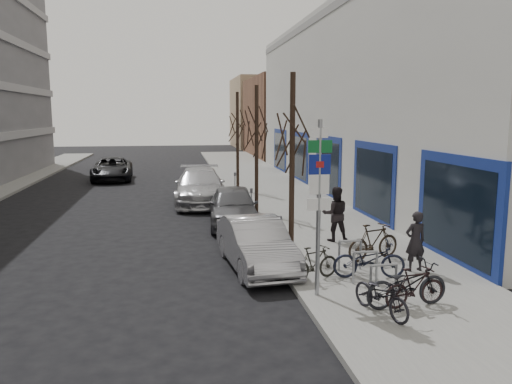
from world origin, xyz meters
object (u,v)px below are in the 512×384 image
object	(u,v)px
meter_front	(280,233)
parked_car_back	(200,186)
bike_far_curb	(407,281)
parked_car_front	(256,244)
meter_back	(235,182)
highway_sign_pole	(319,197)
bike_near_left	(382,292)
tree_near	(292,121)
parked_car_mid	(233,206)
bike_mid_inner	(314,263)
pedestrian_near	(415,241)
lane_car	(112,169)
bike_far_inner	(373,241)
pedestrian_far	(335,214)
bike_near_right	(415,287)
meter_mid	(251,201)
tree_far	(237,118)
tree_mid	(257,119)
bike_mid_curb	(369,256)
bike_rack	(365,263)

from	to	relation	value
meter_front	parked_car_back	distance (m)	10.48
bike_far_curb	parked_car_front	world-z (taller)	parked_car_front
meter_back	parked_car_back	distance (m)	1.91
highway_sign_pole	bike_near_left	xyz separation A→B (m)	(1.00, -1.32, -1.81)
highway_sign_pole	tree_near	distance (m)	3.88
parked_car_mid	bike_far_curb	bearing A→B (deg)	-69.64
tree_near	bike_near_left	size ratio (longest dim) A/B	3.38
bike_mid_inner	pedestrian_near	xyz separation A→B (m)	(2.86, 0.32, 0.36)
tree_near	lane_car	size ratio (longest dim) A/B	1.03
meter_front	bike_far_inner	size ratio (longest dim) A/B	0.71
pedestrian_far	bike_far_inner	bearing A→B (deg)	108.41
bike_near_right	parked_car_front	world-z (taller)	parked_car_front
parked_car_mid	bike_near_left	bearing A→B (deg)	-74.20
meter_front	lane_car	size ratio (longest dim) A/B	0.24
meter_mid	bike_far_curb	xyz separation A→B (m)	(1.97, -9.51, -0.17)
tree_far	tree_mid	bearing A→B (deg)	-90.00
parked_car_front	pedestrian_far	world-z (taller)	pedestrian_far
tree_near	bike_far_curb	bearing A→B (deg)	-71.38
bike_near_right	bike_mid_curb	xyz separation A→B (m)	(-0.24, 2.02, 0.11)
meter_front	meter_back	world-z (taller)	same
bike_rack	bike_mid_inner	xyz separation A→B (m)	(-1.18, 0.43, -0.06)
bike_rack	parked_car_back	world-z (taller)	parked_car_back
tree_far	pedestrian_far	bearing A→B (deg)	-81.35
bike_rack	bike_near_right	bearing A→B (deg)	-73.04
bike_near_right	tree_mid	bearing A→B (deg)	-0.48
lane_car	parked_car_mid	bearing A→B (deg)	-70.04
tree_near	highway_sign_pole	bearing A→B (deg)	-93.26
meter_front	meter_back	xyz separation A→B (m)	(0.00, 11.00, 0.00)
bike_mid_curb	pedestrian_near	xyz separation A→B (m)	(1.43, 0.36, 0.25)
tree_near	bike_mid_inner	bearing A→B (deg)	-89.47
highway_sign_pole	bike_near_right	bearing A→B (deg)	-28.28
tree_near	pedestrian_near	distance (m)	4.78
meter_back	bike_near_right	xyz separation A→B (m)	(2.15, -15.03, -0.31)
tree_far	pedestrian_far	size ratio (longest dim) A/B	3.00
meter_mid	bike_mid_curb	world-z (taller)	meter_mid
bike_far_inner	pedestrian_far	size ratio (longest dim) A/B	0.98
bike_rack	bike_mid_curb	distance (m)	0.46
tree_near	lane_car	xyz separation A→B (m)	(-7.52, 19.55, -3.36)
bike_far_inner	pedestrian_near	world-z (taller)	pedestrian_near
meter_mid	bike_far_inner	xyz separation A→B (m)	(2.63, -6.03, -0.22)
highway_sign_pole	tree_mid	distance (m)	10.15
bike_far_curb	parked_car_back	bearing A→B (deg)	7.92
parked_car_mid	parked_car_back	world-z (taller)	parked_car_back
tree_far	meter_mid	bearing A→B (deg)	-93.22
bike_rack	pedestrian_near	distance (m)	1.87
meter_mid	lane_car	world-z (taller)	lane_car
tree_near	tree_far	bearing A→B (deg)	90.00
meter_back	bike_near_left	distance (m)	15.38
highway_sign_pole	parked_car_mid	distance (m)	8.52
tree_mid	parked_car_back	distance (m)	5.17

